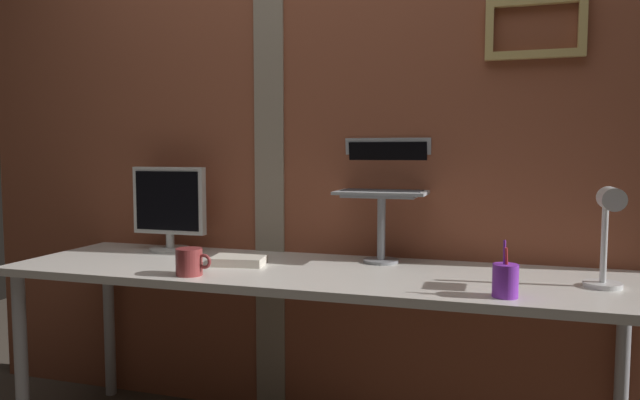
{
  "coord_description": "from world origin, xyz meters",
  "views": [
    {
      "loc": [
        0.72,
        -1.91,
        1.16
      ],
      "look_at": [
        0.07,
        0.2,
        0.98
      ],
      "focal_mm": 32.44,
      "sensor_mm": 36.0,
      "label": 1
    }
  ],
  "objects_px": {
    "monitor": "(169,206)",
    "pen_cup": "(505,280)",
    "desk_lamp": "(608,227)",
    "laptop": "(385,178)",
    "coffee_mug": "(190,262)"
  },
  "relations": [
    {
      "from": "coffee_mug",
      "to": "desk_lamp",
      "type": "bearing_deg",
      "value": 7.21
    },
    {
      "from": "laptop",
      "to": "coffee_mug",
      "type": "height_order",
      "value": "laptop"
    },
    {
      "from": "monitor",
      "to": "coffee_mug",
      "type": "relative_size",
      "value": 2.77
    },
    {
      "from": "monitor",
      "to": "laptop",
      "type": "relative_size",
      "value": 1.05
    },
    {
      "from": "monitor",
      "to": "pen_cup",
      "type": "height_order",
      "value": "monitor"
    },
    {
      "from": "desk_lamp",
      "to": "pen_cup",
      "type": "xyz_separation_m",
      "value": [
        -0.3,
        -0.17,
        -0.15
      ]
    },
    {
      "from": "coffee_mug",
      "to": "monitor",
      "type": "bearing_deg",
      "value": 128.58
    },
    {
      "from": "laptop",
      "to": "pen_cup",
      "type": "height_order",
      "value": "laptop"
    },
    {
      "from": "desk_lamp",
      "to": "coffee_mug",
      "type": "distance_m",
      "value": 1.38
    },
    {
      "from": "laptop",
      "to": "monitor",
      "type": "bearing_deg",
      "value": -176.02
    },
    {
      "from": "monitor",
      "to": "pen_cup",
      "type": "distance_m",
      "value": 1.48
    },
    {
      "from": "monitor",
      "to": "coffee_mug",
      "type": "distance_m",
      "value": 0.57
    },
    {
      "from": "desk_lamp",
      "to": "coffee_mug",
      "type": "relative_size",
      "value": 2.46
    },
    {
      "from": "laptop",
      "to": "desk_lamp",
      "type": "xyz_separation_m",
      "value": [
        0.76,
        -0.33,
        -0.13
      ]
    },
    {
      "from": "monitor",
      "to": "pen_cup",
      "type": "relative_size",
      "value": 2.14
    }
  ]
}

